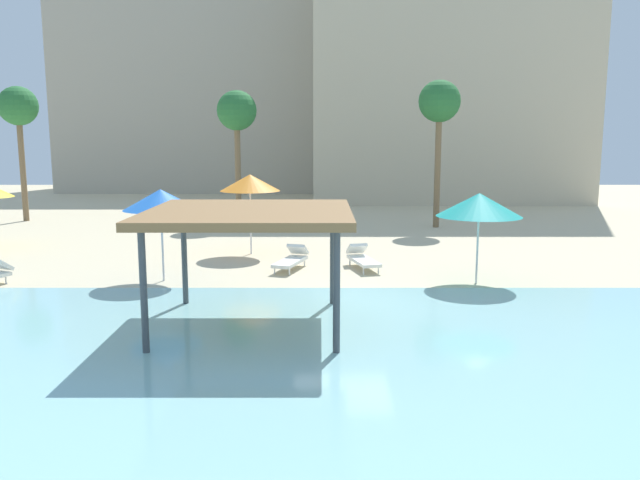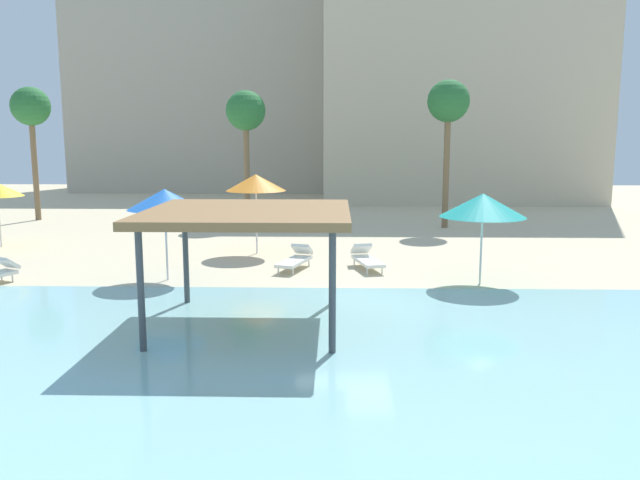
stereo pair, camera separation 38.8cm
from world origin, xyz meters
name	(u,v)px [view 2 (the right image)]	position (x,y,z in m)	size (l,w,h in m)	color
ground_plane	(343,303)	(0.00, 0.00, 0.00)	(80.00, 80.00, 0.00)	beige
lagoon_water	(345,382)	(0.00, -5.25, 0.02)	(44.00, 13.50, 0.04)	#8CC6CC
shade_pavilion	(248,216)	(-2.08, -1.97, 2.46)	(4.39, 4.39, 2.62)	#42474C
beach_umbrella_orange_1	(256,183)	(-3.04, 6.92, 2.56)	(2.14, 2.14, 2.85)	silver
beach_umbrella_teal_2	(483,205)	(3.95, 2.25, 2.27)	(2.41, 2.41, 2.60)	silver
beach_umbrella_blue_3	(165,199)	(-5.14, 2.57, 2.38)	(2.16, 2.16, 2.68)	silver
lounge_chair_1	(296,259)	(-1.45, 4.22, 0.33)	(1.14, 1.99, 0.74)	white
lounge_chair_2	(366,258)	(0.80, 4.35, 0.33)	(1.05, 1.99, 0.74)	white
palm_tree_0	(448,105)	(4.85, 13.72, 5.58)	(1.90, 1.90, 6.71)	brown
palm_tree_1	(31,110)	(-15.28, 15.98, 5.48)	(1.90, 1.90, 6.60)	brown
palm_tree_2	(246,114)	(-4.52, 15.21, 5.24)	(1.90, 1.90, 6.35)	brown
hotel_block_0	(231,99)	(-8.67, 36.25, 7.17)	(23.06, 10.31, 14.33)	#B2A893
hotel_block_1	(455,71)	(7.70, 28.12, 8.47)	(17.31, 10.61, 16.95)	beige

